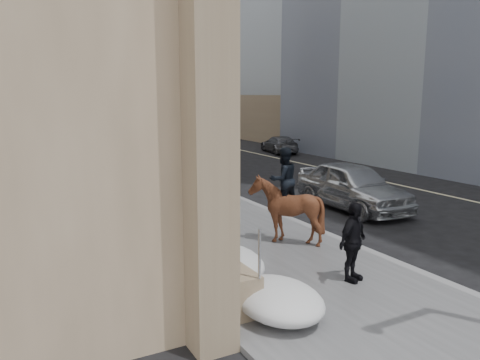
% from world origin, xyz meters
% --- Properties ---
extents(ground, '(140.00, 140.00, 0.00)m').
position_xyz_m(ground, '(0.00, 0.00, 0.00)').
color(ground, black).
rests_on(ground, ground).
extents(sidewalk, '(5.00, 80.00, 0.12)m').
position_xyz_m(sidewalk, '(0.00, 10.00, 0.06)').
color(sidewalk, '#4D4D4F').
rests_on(sidewalk, ground).
extents(curb, '(0.24, 80.00, 0.12)m').
position_xyz_m(curb, '(2.62, 10.00, 0.06)').
color(curb, slate).
rests_on(curb, ground).
extents(lane_line, '(0.15, 70.00, 0.01)m').
position_xyz_m(lane_line, '(10.50, 10.00, 0.01)').
color(lane_line, '#BFB78C').
rests_on(lane_line, ground).
extents(far_podium, '(2.00, 80.00, 4.00)m').
position_xyz_m(far_podium, '(15.50, 10.00, 2.00)').
color(far_podium, '#826C54').
rests_on(far_podium, ground).
extents(bg_building_mid, '(30.00, 12.00, 28.00)m').
position_xyz_m(bg_building_mid, '(4.00, 60.00, 14.00)').
color(bg_building_mid, slate).
rests_on(bg_building_mid, ground).
extents(streetlight_mid, '(1.71, 0.24, 8.00)m').
position_xyz_m(streetlight_mid, '(2.74, 14.00, 4.58)').
color(streetlight_mid, '#2D2D30').
rests_on(streetlight_mid, ground).
extents(streetlight_far, '(1.71, 0.24, 8.00)m').
position_xyz_m(streetlight_far, '(2.74, 34.00, 4.58)').
color(streetlight_far, '#2D2D30').
rests_on(streetlight_far, ground).
extents(traffic_signal, '(4.10, 0.22, 6.00)m').
position_xyz_m(traffic_signal, '(2.07, 22.00, 4.00)').
color(traffic_signal, '#2D2D30').
rests_on(traffic_signal, ground).
extents(snow_bank, '(1.70, 18.10, 0.76)m').
position_xyz_m(snow_bank, '(-1.42, 8.11, 0.47)').
color(snow_bank, silver).
rests_on(snow_bank, sidewalk).
extents(mounted_horse_left, '(1.71, 2.62, 2.68)m').
position_xyz_m(mounted_horse_left, '(-0.90, 1.92, 1.20)').
color(mounted_horse_left, '#553519').
rests_on(mounted_horse_left, sidewalk).
extents(mounted_horse_right, '(1.50, 1.68, 2.57)m').
position_xyz_m(mounted_horse_right, '(1.08, 1.53, 1.17)').
color(mounted_horse_right, '#472414').
rests_on(mounted_horse_right, sidewalk).
extents(pedestrian, '(1.10, 0.75, 1.73)m').
position_xyz_m(pedestrian, '(0.87, -1.39, 0.98)').
color(pedestrian, black).
rests_on(pedestrian, sidewalk).
extents(car_silver, '(2.21, 5.05, 1.69)m').
position_xyz_m(car_silver, '(5.57, 3.97, 0.85)').
color(car_silver, '#B0B3B8').
rests_on(car_silver, ground).
extents(car_grey, '(2.48, 4.35, 1.19)m').
position_xyz_m(car_grey, '(12.14, 18.97, 0.59)').
color(car_grey, '#4F5156').
rests_on(car_grey, ground).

